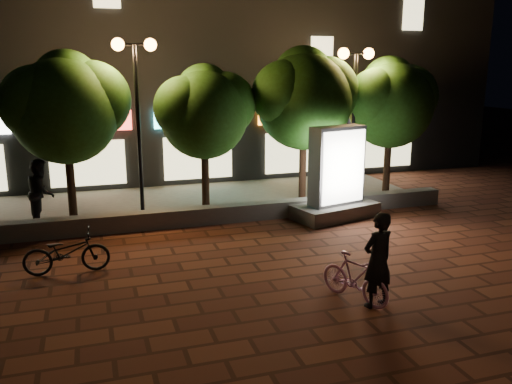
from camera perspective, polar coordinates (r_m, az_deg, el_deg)
name	(u,v)px	position (r m, az deg, el deg)	size (l,w,h in m)	color
ground	(236,274)	(11.86, -2.12, -8.85)	(80.00, 80.00, 0.00)	#5A2C1C
retaining_wall	(199,216)	(15.47, -6.12, -2.57)	(16.00, 0.45, 0.50)	slate
sidewalk	(184,202)	(17.89, -7.72, -1.09)	(16.00, 5.00, 0.08)	slate
building_block	(154,54)	(23.75, -10.97, 14.44)	(28.00, 8.12, 11.30)	black
tree_left	(66,104)	(16.09, -19.76, 8.92)	(3.60, 3.00, 4.89)	black
tree_mid	(205,109)	(16.46, -5.52, 8.93)	(3.24, 2.70, 4.50)	black
tree_right	(305,95)	(17.44, 5.30, 10.34)	(3.72, 3.10, 5.07)	black
tree_far_right	(391,100)	(18.92, 14.37, 9.63)	(3.48, 2.90, 4.76)	black
street_lamp_left	(136,83)	(15.85, -12.79, 11.43)	(1.26, 0.36, 5.18)	black
street_lamp_right	(355,85)	(17.89, 10.61, 11.30)	(1.26, 0.36, 4.98)	black
ad_kiosk	(336,181)	(16.02, 8.64, 1.13)	(2.80, 1.88, 2.78)	slate
scooter_pink	(355,278)	(10.62, 10.62, -9.08)	(0.45, 1.58, 0.95)	#DE8CC4
rider	(378,260)	(10.31, 13.00, -7.15)	(0.68, 0.45, 1.87)	black
scooter_parked	(67,252)	(12.49, -19.75, -6.13)	(0.64, 1.85, 0.97)	black
pedestrian	(41,192)	(16.06, -22.15, -0.02)	(0.93, 0.72, 1.90)	black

